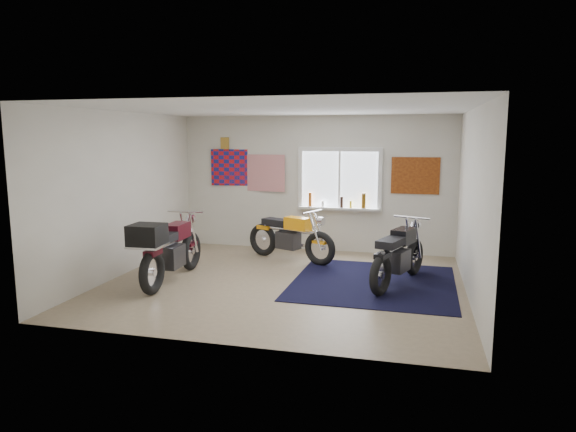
% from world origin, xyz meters
% --- Properties ---
extents(ground, '(5.50, 5.50, 0.00)m').
position_xyz_m(ground, '(0.00, 0.00, 0.00)').
color(ground, '#9E896B').
rests_on(ground, ground).
extents(room_shell, '(5.50, 5.50, 5.50)m').
position_xyz_m(room_shell, '(0.00, 0.00, 1.64)').
color(room_shell, white).
rests_on(room_shell, ground).
extents(navy_rug, '(2.54, 2.64, 0.01)m').
position_xyz_m(navy_rug, '(1.37, 0.36, 0.01)').
color(navy_rug, black).
rests_on(navy_rug, ground).
extents(window_assembly, '(1.66, 0.17, 1.26)m').
position_xyz_m(window_assembly, '(0.50, 2.47, 1.37)').
color(window_assembly, white).
rests_on(window_assembly, room_shell).
extents(oil_bottles, '(1.15, 0.09, 0.30)m').
position_xyz_m(oil_bottles, '(0.57, 2.40, 1.03)').
color(oil_bottles, '#944715').
rests_on(oil_bottles, window_assembly).
extents(flag_display, '(1.60, 0.10, 1.17)m').
position_xyz_m(flag_display, '(-1.90, 2.48, 2.15)').
color(flag_display, red).
rests_on(flag_display, room_shell).
extents(triumph_poster, '(0.90, 0.03, 0.70)m').
position_xyz_m(triumph_poster, '(1.95, 2.48, 1.55)').
color(triumph_poster, '#A54C14').
rests_on(triumph_poster, room_shell).
extents(yellow_triumph, '(1.84, 0.88, 0.98)m').
position_xyz_m(yellow_triumph, '(-0.27, 1.50, 0.43)').
color(yellow_triumph, black).
rests_on(yellow_triumph, ground).
extents(black_chrome_bike, '(0.86, 1.91, 1.02)m').
position_xyz_m(black_chrome_bike, '(1.75, 0.37, 0.45)').
color(black_chrome_bike, black).
rests_on(black_chrome_bike, navy_rug).
extents(maroon_tourer, '(0.64, 2.11, 1.07)m').
position_xyz_m(maroon_tourer, '(-1.75, -0.47, 0.56)').
color(maroon_tourer, black).
rests_on(maroon_tourer, ground).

